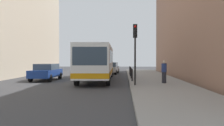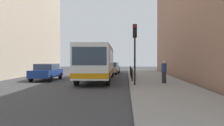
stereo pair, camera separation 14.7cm
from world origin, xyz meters
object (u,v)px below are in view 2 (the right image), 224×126
bollard_farthest (130,70)px  pedestrian_near_signal (164,72)px  car_beside_bus (47,72)px  bollard_near (132,75)px  bus (98,61)px  car_behind_bus (111,68)px  bollard_mid (131,73)px  bollard_far (131,72)px  traffic_light (135,43)px

bollard_farthest → pedestrian_near_signal: size_ratio=0.57×
car_beside_bus → bollard_near: 7.84m
car_beside_bus → pedestrian_near_signal: 10.42m
bus → car_beside_bus: bearing=-0.3°
bollard_near → car_behind_bus: bearing=102.3°
car_beside_bus → pedestrian_near_signal: size_ratio=2.66×
bollard_mid → bollard_far: 2.58m
bus → bollard_farthest: (3.02, 5.77, -1.10)m
traffic_light → pedestrian_near_signal: (2.17, 1.35, -2.03)m
bollard_farthest → pedestrian_near_signal: 9.48m
traffic_light → car_behind_bus: bearing=100.2°
car_beside_bus → bollard_near: size_ratio=4.64×
bus → bollard_mid: size_ratio=11.67×
car_behind_bus → bollard_mid: (2.38, -8.36, -0.16)m
pedestrian_near_signal → bollard_near: bearing=42.5°
bollard_far → bollard_near: bearing=-90.0°
pedestrian_near_signal → bollard_farthest: bearing=-1.2°
bollard_near → bollard_farthest: size_ratio=1.00×
pedestrian_near_signal → bollard_far: bearing=3.9°
pedestrian_near_signal → bollard_mid: bearing=14.4°
bollard_near → bollard_far: 5.16m
bollard_mid → bollard_farthest: size_ratio=1.00×
bus → bollard_far: bearing=-135.1°
bus → car_behind_bus: (0.64, 8.96, -0.94)m
bus → bollard_near: 3.78m
bollard_near → pedestrian_near_signal: bearing=-32.5°
bollard_farthest → pedestrian_near_signal: (2.27, -9.19, 0.35)m
car_beside_bus → pedestrian_near_signal: pedestrian_near_signal is taller
bollard_mid → bollard_far: bearing=90.0°
car_behind_bus → bollard_farthest: size_ratio=4.76×
car_beside_bus → bollard_mid: car_beside_bus is taller
traffic_light → bollard_farthest: 10.81m
bollard_mid → bollard_farthest: bearing=90.0°
bus → bollard_near: (3.02, -1.98, -1.10)m
traffic_light → bollard_near: bearing=92.0°
car_behind_bus → pedestrian_near_signal: 13.23m
car_behind_bus → bus: bearing=90.2°
bus → car_beside_bus: (-4.58, -0.11, -0.94)m
bollard_near → pedestrian_near_signal: (2.27, -1.45, 0.35)m
bollard_farthest → bollard_far: bearing=-90.0°
bollard_mid → bollard_near: bearing=-90.0°
car_behind_bus → bollard_farthest: 3.99m
car_beside_bus → traffic_light: traffic_light is taller
bus → pedestrian_near_signal: 6.35m
bollard_mid → car_behind_bus: bearing=105.9°
car_beside_bus → bollard_far: bearing=-157.0°
car_beside_bus → bollard_farthest: bearing=-142.7°
car_beside_bus → bollard_mid: 7.64m
bus → car_behind_bus: bearing=-95.7°
traffic_light → car_beside_bus: bearing=148.8°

